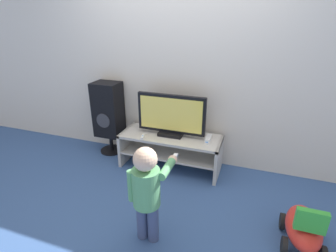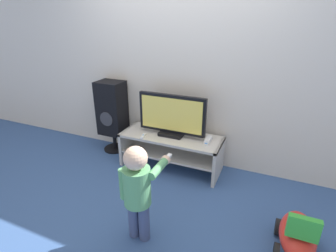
{
  "view_description": "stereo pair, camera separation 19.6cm",
  "coord_description": "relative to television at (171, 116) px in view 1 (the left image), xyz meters",
  "views": [
    {
      "loc": [
        0.92,
        -2.49,
        1.77
      ],
      "look_at": [
        0.0,
        0.14,
        0.6
      ],
      "focal_mm": 28.0,
      "sensor_mm": 36.0,
      "label": 1
    },
    {
      "loc": [
        1.1,
        -2.42,
        1.77
      ],
      "look_at": [
        0.0,
        0.14,
        0.6
      ],
      "focal_mm": 28.0,
      "sensor_mm": 36.0,
      "label": 2
    }
  ],
  "objects": [
    {
      "name": "ground_plane",
      "position": [
        0.0,
        -0.25,
        -0.68
      ],
      "size": [
        16.0,
        16.0,
        0.0
      ],
      "primitive_type": "plane",
      "color": "#38568C"
    },
    {
      "name": "wall_back",
      "position": [
        0.0,
        0.29,
        0.62
      ],
      "size": [
        10.0,
        0.06,
        2.6
      ],
      "color": "silver",
      "rests_on": "ground_plane"
    },
    {
      "name": "tv_stand",
      "position": [
        0.0,
        -0.02,
        -0.39
      ],
      "size": [
        1.23,
        0.46,
        0.43
      ],
      "color": "beige",
      "rests_on": "ground_plane"
    },
    {
      "name": "television",
      "position": [
        0.0,
        0.0,
        0.0
      ],
      "size": [
        0.83,
        0.2,
        0.51
      ],
      "color": "black",
      "rests_on": "tv_stand"
    },
    {
      "name": "game_console",
      "position": [
        0.46,
        -0.02,
        -0.22
      ],
      "size": [
        0.05,
        0.18,
        0.06
      ],
      "color": "white",
      "rests_on": "tv_stand"
    },
    {
      "name": "remote_primary",
      "position": [
        -0.29,
        -0.18,
        -0.24
      ],
      "size": [
        0.06,
        0.13,
        0.03
      ],
      "color": "white",
      "rests_on": "tv_stand"
    },
    {
      "name": "child",
      "position": [
        0.19,
        -1.17,
        -0.17
      ],
      "size": [
        0.33,
        0.49,
        0.87
      ],
      "color": "#3F4C72",
      "rests_on": "ground_plane"
    },
    {
      "name": "speaker_tower",
      "position": [
        -0.92,
        0.1,
        -0.08
      ],
      "size": [
        0.35,
        0.32,
        0.99
      ],
      "color": "black",
      "rests_on": "ground_plane"
    },
    {
      "name": "ride_on_toy",
      "position": [
        1.42,
        -0.83,
        -0.51
      ],
      "size": [
        0.32,
        0.52,
        0.46
      ],
      "color": "red",
      "rests_on": "ground_plane"
    }
  ]
}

